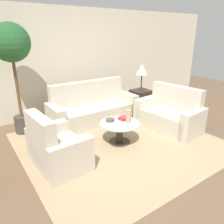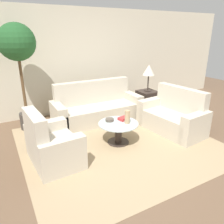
{
  "view_description": "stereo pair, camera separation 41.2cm",
  "coord_description": "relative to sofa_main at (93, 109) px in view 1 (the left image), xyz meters",
  "views": [
    {
      "loc": [
        -2.3,
        -2.48,
        2.02
      ],
      "look_at": [
        -0.03,
        0.81,
        0.55
      ],
      "focal_mm": 35.0,
      "sensor_mm": 36.0,
      "label": 1
    },
    {
      "loc": [
        -1.95,
        -2.69,
        2.02
      ],
      "look_at": [
        -0.03,
        0.81,
        0.55
      ],
      "focal_mm": 35.0,
      "sensor_mm": 36.0,
      "label": 2
    }
  ],
  "objects": [
    {
      "name": "bowl",
      "position": [
        -0.21,
        -1.06,
        0.14
      ],
      "size": [
        0.16,
        0.16,
        0.05
      ],
      "color": "brown",
      "rests_on": "coffee_table"
    },
    {
      "name": "armchair",
      "position": [
        -1.42,
        -1.3,
        -0.0
      ],
      "size": [
        0.76,
        1.03,
        0.9
      ],
      "rotation": [
        0.0,
        0.0,
        1.64
      ],
      "color": "beige",
      "rests_on": "ground_plane"
    },
    {
      "name": "ground_plane",
      "position": [
        -0.09,
        -1.78,
        -0.3
      ],
      "size": [
        14.0,
        14.0,
        0.0
      ],
      "primitive_type": "plane",
      "color": "brown"
    },
    {
      "name": "rug",
      "position": [
        -0.12,
        -1.23,
        -0.29
      ],
      "size": [
        3.52,
        3.28,
        0.01
      ],
      "color": "tan",
      "rests_on": "ground_plane"
    },
    {
      "name": "sofa_main",
      "position": [
        0.0,
        0.0,
        0.0
      ],
      "size": [
        2.08,
        0.76,
        0.94
      ],
      "color": "beige",
      "rests_on": "ground_plane"
    },
    {
      "name": "wall_back",
      "position": [
        -0.09,
        0.97,
        1.0
      ],
      "size": [
        10.0,
        0.06,
        2.6
      ],
      "color": "beige",
      "rests_on": "ground_plane"
    },
    {
      "name": "loveseat",
      "position": [
        1.22,
        -1.29,
        -0.0
      ],
      "size": [
        0.87,
        1.48,
        0.92
      ],
      "rotation": [
        0.0,
        0.0,
        -1.46
      ],
      "color": "beige",
      "rests_on": "ground_plane"
    },
    {
      "name": "potted_plant",
      "position": [
        -1.53,
        0.31,
        1.39
      ],
      "size": [
        0.73,
        0.73,
        2.2
      ],
      "color": "#3D3833",
      "rests_on": "ground_plane"
    },
    {
      "name": "book_stack",
      "position": [
        0.05,
        -1.13,
        0.14
      ],
      "size": [
        0.21,
        0.18,
        0.05
      ],
      "rotation": [
        0.0,
        0.0,
        0.2
      ],
      "color": "#BC3333",
      "rests_on": "coffee_table"
    },
    {
      "name": "coffee_table",
      "position": [
        -0.12,
        -1.23,
        -0.03
      ],
      "size": [
        0.75,
        0.75,
        0.41
      ],
      "color": "#332823",
      "rests_on": "ground_plane"
    },
    {
      "name": "table_lamp",
      "position": [
        1.42,
        -0.11,
        0.81
      ],
      "size": [
        0.31,
        0.31,
        0.67
      ],
      "color": "#332823",
      "rests_on": "side_table"
    },
    {
      "name": "vase",
      "position": [
        0.03,
        -1.31,
        0.24
      ],
      "size": [
        0.1,
        0.1,
        0.25
      ],
      "color": "tan",
      "rests_on": "coffee_table"
    },
    {
      "name": "side_table",
      "position": [
        1.42,
        -0.11,
        -0.01
      ],
      "size": [
        0.46,
        0.46,
        0.58
      ],
      "color": "#332823",
      "rests_on": "ground_plane"
    }
  ]
}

